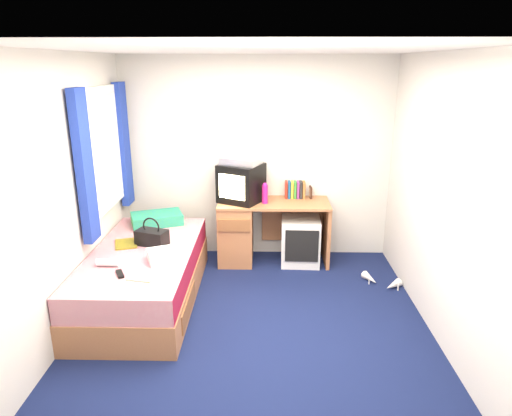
{
  "coord_description": "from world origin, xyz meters",
  "views": [
    {
      "loc": [
        0.11,
        -3.68,
        2.3
      ],
      "look_at": [
        0.01,
        0.7,
        0.9
      ],
      "focal_mm": 32.0,
      "sensor_mm": 36.0,
      "label": 1
    }
  ],
  "objects_px": {
    "pink_water_bottle": "(265,194)",
    "handbag": "(152,237)",
    "pillow": "(157,219)",
    "picture_frame": "(311,192)",
    "white_heels": "(381,282)",
    "desk": "(250,229)",
    "water_bottle": "(108,263)",
    "vcr": "(241,161)",
    "bed": "(145,276)",
    "colour_swatch_fan": "(139,280)",
    "storage_cube": "(300,241)",
    "crt_tv": "(241,183)",
    "towel": "(165,255)",
    "magazine": "(126,244)",
    "aerosol_can": "(259,195)",
    "remote_control": "(120,274)"
  },
  "relations": [
    {
      "from": "pink_water_bottle",
      "to": "handbag",
      "type": "height_order",
      "value": "pink_water_bottle"
    },
    {
      "from": "pillow",
      "to": "picture_frame",
      "type": "distance_m",
      "value": 1.83
    },
    {
      "from": "picture_frame",
      "to": "white_heels",
      "type": "distance_m",
      "value": 1.33
    },
    {
      "from": "desk",
      "to": "water_bottle",
      "type": "distance_m",
      "value": 1.86
    },
    {
      "from": "vcr",
      "to": "handbag",
      "type": "xyz_separation_m",
      "value": [
        -0.86,
        -0.85,
        -0.61
      ]
    },
    {
      "from": "bed",
      "to": "desk",
      "type": "xyz_separation_m",
      "value": [
        1.03,
        1.0,
        0.14
      ]
    },
    {
      "from": "colour_swatch_fan",
      "to": "storage_cube",
      "type": "bearing_deg",
      "value": 47.09
    },
    {
      "from": "vcr",
      "to": "white_heels",
      "type": "height_order",
      "value": "vcr"
    },
    {
      "from": "desk",
      "to": "handbag",
      "type": "xyz_separation_m",
      "value": [
        -0.97,
        -0.85,
        0.22
      ]
    },
    {
      "from": "bed",
      "to": "handbag",
      "type": "bearing_deg",
      "value": 68.74
    },
    {
      "from": "crt_tv",
      "to": "towel",
      "type": "height_order",
      "value": "crt_tv"
    },
    {
      "from": "handbag",
      "to": "colour_swatch_fan",
      "type": "distance_m",
      "value": 0.8
    },
    {
      "from": "desk",
      "to": "vcr",
      "type": "height_order",
      "value": "vcr"
    },
    {
      "from": "pink_water_bottle",
      "to": "picture_frame",
      "type": "bearing_deg",
      "value": 22.83
    },
    {
      "from": "storage_cube",
      "to": "crt_tv",
      "type": "relative_size",
      "value": 0.96
    },
    {
      "from": "pillow",
      "to": "pink_water_bottle",
      "type": "relative_size",
      "value": 2.6
    },
    {
      "from": "bed",
      "to": "crt_tv",
      "type": "height_order",
      "value": "crt_tv"
    },
    {
      "from": "storage_cube",
      "to": "crt_tv",
      "type": "bearing_deg",
      "value": 178.25
    },
    {
      "from": "bed",
      "to": "pillow",
      "type": "distance_m",
      "value": 0.85
    },
    {
      "from": "crt_tv",
      "to": "handbag",
      "type": "height_order",
      "value": "crt_tv"
    },
    {
      "from": "bed",
      "to": "pink_water_bottle",
      "type": "bearing_deg",
      "value": 37.91
    },
    {
      "from": "desk",
      "to": "magazine",
      "type": "height_order",
      "value": "desk"
    },
    {
      "from": "bed",
      "to": "white_heels",
      "type": "height_order",
      "value": "bed"
    },
    {
      "from": "desk",
      "to": "picture_frame",
      "type": "distance_m",
      "value": 0.84
    },
    {
      "from": "pink_water_bottle",
      "to": "water_bottle",
      "type": "bearing_deg",
      "value": -137.48
    },
    {
      "from": "bed",
      "to": "white_heels",
      "type": "distance_m",
      "value": 2.5
    },
    {
      "from": "desk",
      "to": "towel",
      "type": "xyz_separation_m",
      "value": [
        -0.75,
        -1.23,
        0.18
      ]
    },
    {
      "from": "pillow",
      "to": "magazine",
      "type": "xyz_separation_m",
      "value": [
        -0.17,
        -0.63,
        -0.05
      ]
    },
    {
      "from": "handbag",
      "to": "picture_frame",
      "type": "bearing_deg",
      "value": 49.9
    },
    {
      "from": "crt_tv",
      "to": "handbag",
      "type": "xyz_separation_m",
      "value": [
        -0.86,
        -0.85,
        -0.35
      ]
    },
    {
      "from": "aerosol_can",
      "to": "white_heels",
      "type": "relative_size",
      "value": 0.43
    },
    {
      "from": "bed",
      "to": "desk",
      "type": "distance_m",
      "value": 1.44
    },
    {
      "from": "pillow",
      "to": "aerosol_can",
      "type": "relative_size",
      "value": 3.19
    },
    {
      "from": "crt_tv",
      "to": "remote_control",
      "type": "height_order",
      "value": "crt_tv"
    },
    {
      "from": "water_bottle",
      "to": "desk",
      "type": "bearing_deg",
      "value": 47.65
    },
    {
      "from": "picture_frame",
      "to": "vcr",
      "type": "bearing_deg",
      "value": -172.38
    },
    {
      "from": "magazine",
      "to": "remote_control",
      "type": "bearing_deg",
      "value": -77.58
    },
    {
      "from": "water_bottle",
      "to": "white_heels",
      "type": "bearing_deg",
      "value": 15.28
    },
    {
      "from": "pink_water_bottle",
      "to": "white_heels",
      "type": "relative_size",
      "value": 0.53
    },
    {
      "from": "towel",
      "to": "vcr",
      "type": "bearing_deg",
      "value": 62.42
    },
    {
      "from": "pink_water_bottle",
      "to": "handbag",
      "type": "bearing_deg",
      "value": -145.59
    },
    {
      "from": "handbag",
      "to": "water_bottle",
      "type": "distance_m",
      "value": 0.59
    },
    {
      "from": "vcr",
      "to": "crt_tv",
      "type": "bearing_deg",
      "value": -94.88
    },
    {
      "from": "pillow",
      "to": "pink_water_bottle",
      "type": "bearing_deg",
      "value": 6.86
    },
    {
      "from": "storage_cube",
      "to": "towel",
      "type": "relative_size",
      "value": 1.82
    },
    {
      "from": "storage_cube",
      "to": "vcr",
      "type": "xyz_separation_m",
      "value": [
        -0.7,
        0.05,
        0.95
      ]
    },
    {
      "from": "pillow",
      "to": "pink_water_bottle",
      "type": "height_order",
      "value": "pink_water_bottle"
    },
    {
      "from": "colour_swatch_fan",
      "to": "pink_water_bottle",
      "type": "bearing_deg",
      "value": 56.11
    },
    {
      "from": "vcr",
      "to": "towel",
      "type": "distance_m",
      "value": 1.54
    },
    {
      "from": "bed",
      "to": "storage_cube",
      "type": "bearing_deg",
      "value": 30.43
    }
  ]
}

